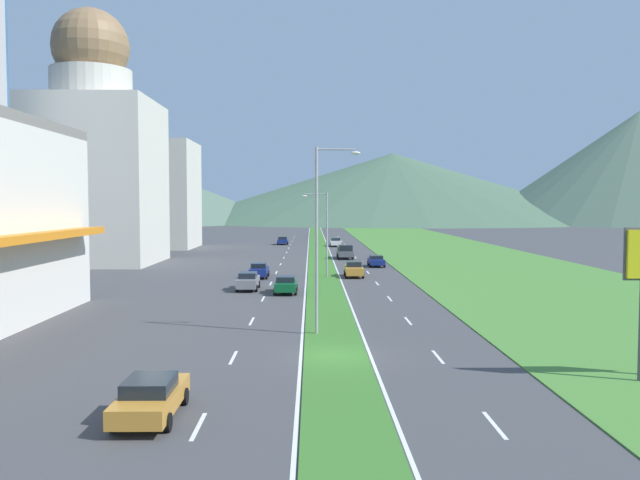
{
  "coord_description": "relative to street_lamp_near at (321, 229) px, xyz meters",
  "views": [
    {
      "loc": [
        -1.22,
        -31.87,
        7.63
      ],
      "look_at": [
        -0.13,
        47.89,
        3.16
      ],
      "focal_mm": 36.27,
      "sensor_mm": 36.0,
      "label": 1
    }
  ],
  "objects": [
    {
      "name": "ground_plane",
      "position": [
        0.68,
        -5.6,
        -6.15
      ],
      "size": [
        600.0,
        600.0,
        0.0
      ],
      "primitive_type": "plane",
      "color": "#424244"
    },
    {
      "name": "grass_median",
      "position": [
        0.68,
        54.4,
        -6.12
      ],
      "size": [
        3.2,
        240.0,
        0.06
      ],
      "primitive_type": "cube",
      "color": "#387028",
      "rests_on": "ground_plane"
    },
    {
      "name": "grass_verge_right",
      "position": [
        21.28,
        54.4,
        -6.12
      ],
      "size": [
        24.0,
        240.0,
        0.06
      ],
      "primitive_type": "cube",
      "color": "#477F33",
      "rests_on": "ground_plane"
    },
    {
      "name": "lane_dash_left_1",
      "position": [
        -4.42,
        -15.67,
        -6.15
      ],
      "size": [
        0.16,
        2.8,
        0.01
      ],
      "primitive_type": "cube",
      "color": "silver",
      "rests_on": "ground_plane"
    },
    {
      "name": "lane_dash_left_2",
      "position": [
        -4.42,
        -5.74,
        -6.15
      ],
      "size": [
        0.16,
        2.8,
        0.01
      ],
      "primitive_type": "cube",
      "color": "silver",
      "rests_on": "ground_plane"
    },
    {
      "name": "lane_dash_left_3",
      "position": [
        -4.42,
        4.2,
        -6.15
      ],
      "size": [
        0.16,
        2.8,
        0.01
      ],
      "primitive_type": "cube",
      "color": "silver",
      "rests_on": "ground_plane"
    },
    {
      "name": "lane_dash_left_4",
      "position": [
        -4.42,
        14.13,
        -6.15
      ],
      "size": [
        0.16,
        2.8,
        0.01
      ],
      "primitive_type": "cube",
      "color": "silver",
      "rests_on": "ground_plane"
    },
    {
      "name": "lane_dash_left_5",
      "position": [
        -4.42,
        24.06,
        -6.15
      ],
      "size": [
        0.16,
        2.8,
        0.01
      ],
      "primitive_type": "cube",
      "color": "silver",
      "rests_on": "ground_plane"
    },
    {
      "name": "lane_dash_left_6",
      "position": [
        -4.42,
        34.0,
        -6.15
      ],
      "size": [
        0.16,
        2.8,
        0.01
      ],
      "primitive_type": "cube",
      "color": "silver",
      "rests_on": "ground_plane"
    },
    {
      "name": "lane_dash_left_7",
      "position": [
        -4.42,
        43.93,
        -6.15
      ],
      "size": [
        0.16,
        2.8,
        0.01
      ],
      "primitive_type": "cube",
      "color": "silver",
      "rests_on": "ground_plane"
    },
    {
      "name": "lane_dash_left_8",
      "position": [
        -4.42,
        53.86,
        -6.15
      ],
      "size": [
        0.16,
        2.8,
        0.01
      ],
      "primitive_type": "cube",
      "color": "silver",
      "rests_on": "ground_plane"
    },
    {
      "name": "lane_dash_left_9",
      "position": [
        -4.42,
        63.8,
        -6.15
      ],
      "size": [
        0.16,
        2.8,
        0.01
      ],
      "primitive_type": "cube",
      "color": "silver",
      "rests_on": "ground_plane"
    },
    {
      "name": "lane_dash_left_10",
      "position": [
        -4.42,
        73.73,
        -6.15
      ],
      "size": [
        0.16,
        2.8,
        0.01
      ],
      "primitive_type": "cube",
      "color": "silver",
      "rests_on": "ground_plane"
    },
    {
      "name": "lane_dash_left_11",
      "position": [
        -4.42,
        83.66,
        -6.15
      ],
      "size": [
        0.16,
        2.8,
        0.01
      ],
      "primitive_type": "cube",
      "color": "silver",
      "rests_on": "ground_plane"
    },
    {
      "name": "lane_dash_left_12",
      "position": [
        -4.42,
        93.59,
        -6.15
      ],
      "size": [
        0.16,
        2.8,
        0.01
      ],
      "primitive_type": "cube",
      "color": "silver",
      "rests_on": "ground_plane"
    },
    {
      "name": "lane_dash_left_13",
      "position": [
        -4.42,
        103.53,
        -6.15
      ],
      "size": [
        0.16,
        2.8,
        0.01
      ],
      "primitive_type": "cube",
      "color": "silver",
      "rests_on": "ground_plane"
    },
    {
      "name": "lane_dash_left_14",
      "position": [
        -4.42,
        113.46,
        -6.15
      ],
      "size": [
        0.16,
        2.8,
        0.01
      ],
      "primitive_type": "cube",
      "color": "silver",
      "rests_on": "ground_plane"
    },
    {
      "name": "lane_dash_right_1",
      "position": [
        5.78,
        -15.67,
        -6.15
      ],
      "size": [
        0.16,
        2.8,
        0.01
      ],
      "primitive_type": "cube",
      "color": "silver",
      "rests_on": "ground_plane"
    },
    {
      "name": "lane_dash_right_2",
      "position": [
        5.78,
        -5.74,
        -6.15
      ],
      "size": [
        0.16,
        2.8,
        0.01
      ],
      "primitive_type": "cube",
      "color": "silver",
      "rests_on": "ground_plane"
    },
    {
      "name": "lane_dash_right_3",
      "position": [
        5.78,
        4.2,
        -6.15
      ],
      "size": [
        0.16,
        2.8,
        0.01
      ],
      "primitive_type": "cube",
      "color": "silver",
      "rests_on": "ground_plane"
    },
    {
      "name": "lane_dash_right_4",
      "position": [
        5.78,
        14.13,
        -6.15
      ],
      "size": [
        0.16,
        2.8,
        0.01
      ],
      "primitive_type": "cube",
      "color": "silver",
      "rests_on": "ground_plane"
    },
    {
      "name": "lane_dash_right_5",
      "position": [
        5.78,
        24.06,
        -6.15
      ],
      "size": [
        0.16,
        2.8,
        0.01
      ],
      "primitive_type": "cube",
      "color": "silver",
      "rests_on": "ground_plane"
    },
    {
      "name": "lane_dash_right_6",
      "position": [
        5.78,
        34.0,
        -6.15
      ],
      "size": [
        0.16,
        2.8,
        0.01
      ],
      "primitive_type": "cube",
      "color": "silver",
      "rests_on": "ground_plane"
    },
    {
      "name": "lane_dash_right_7",
      "position": [
        5.78,
        43.93,
        -6.15
      ],
      "size": [
        0.16,
        2.8,
        0.01
      ],
      "primitive_type": "cube",
      "color": "silver",
      "rests_on": "ground_plane"
    },
    {
      "name": "lane_dash_right_8",
      "position": [
        5.78,
        53.86,
        -6.15
      ],
      "size": [
        0.16,
        2.8,
        0.01
      ],
      "primitive_type": "cube",
      "color": "silver",
      "rests_on": "ground_plane"
    },
    {
      "name": "lane_dash_right_9",
      "position": [
        5.78,
        63.8,
        -6.15
      ],
      "size": [
        0.16,
        2.8,
        0.01
      ],
      "primitive_type": "cube",
      "color": "silver",
      "rests_on": "ground_plane"
    },
    {
      "name": "lane_dash_right_10",
      "position": [
        5.78,
        73.73,
        -6.15
      ],
      "size": [
        0.16,
        2.8,
        0.01
      ],
      "primitive_type": "cube",
      "color": "silver",
      "rests_on": "ground_plane"
    },
    {
      "name": "lane_dash_right_11",
      "position": [
        5.78,
        83.66,
        -6.15
      ],
      "size": [
        0.16,
        2.8,
        0.01
      ],
      "primitive_type": "cube",
      "color": "silver",
      "rests_on": "ground_plane"
    },
    {
      "name": "lane_dash_right_12",
      "position": [
        5.78,
        93.59,
        -6.15
      ],
      "size": [
        0.16,
        2.8,
        0.01
      ],
      "primitive_type": "cube",
      "color": "silver",
      "rests_on": "ground_plane"
    },
    {
      "name": "lane_dash_right_13",
      "position": [
        5.78,
        103.53,
        -6.15
      ],
      "size": [
        0.16,
        2.8,
        0.01
      ],
      "primitive_type": "cube",
      "color": "silver",
      "rests_on": "ground_plane"
    },
    {
      "name": "lane_dash_right_14",
      "position": [
        5.78,
        113.46,
        -6.15
      ],
      "size": [
        0.16,
        2.8,
        0.01
      ],
      "primitive_type": "cube",
      "color": "silver",
      "rests_on": "ground_plane"
    },
    {
      "name": "edge_line_median_left",
      "position": [
        -1.07,
        54.4,
        -6.15
      ],
      "size": [
        0.16,
        240.0,
        0.01
      ],
      "primitive_type": "cube",
      "color": "silver",
      "rests_on": "ground_plane"
    },
    {
      "name": "edge_line_median_right",
      "position": [
        2.43,
        54.4,
        -6.15
      ],
      "size": [
        0.16,
        240.0,
        0.01
      ],
      "primitive_type": "cube",
      "color": "silver",
      "rests_on": "ground_plane"
    },
    {
      "name": "domed_building",
      "position": [
        -28.4,
        45.66,
        7.27
      ],
      "size": [
        15.87,
        15.87,
        32.24
      ],
      "color": "beige",
      "rests_on": "ground_plane"
    },
    {
      "name": "midrise_colored",
      "position": [
        -27.85,
        75.15,
        3.02
      ],
      "size": [
        14.17,
        14.17,
        18.34
      ],
      "primitive_type": "cube",
      "color": "beige",
      "rests_on": "ground_plane"
    },
    {
      "name": "hill_far_left",
      "position": [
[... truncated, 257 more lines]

